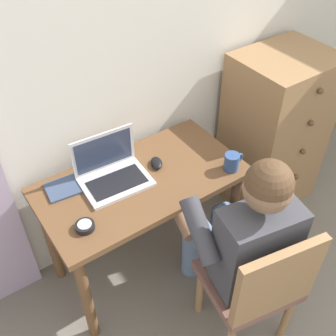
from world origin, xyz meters
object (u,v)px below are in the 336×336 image
(laptop, at_px, (112,171))
(desk_clock, at_px, (85,226))
(desk, at_px, (142,196))
(notebook_pad, at_px, (67,187))
(chair, at_px, (257,284))
(computer_mouse, at_px, (156,163))
(person_seated, at_px, (241,233))
(dresser, at_px, (274,132))
(coffee_mug, at_px, (232,162))

(laptop, relative_size, desk_clock, 3.94)
(desk, relative_size, notebook_pad, 5.11)
(chair, distance_m, computer_mouse, 0.79)
(desk, bearing_deg, person_seated, -66.22)
(laptop, bearing_deg, person_seated, -60.19)
(computer_mouse, height_order, desk_clock, computer_mouse)
(computer_mouse, bearing_deg, chair, -61.66)
(desk, xyz_separation_m, chair, (0.20, -0.70, -0.13))
(laptop, distance_m, desk_clock, 0.35)
(chair, relative_size, laptop, 2.44)
(laptop, bearing_deg, dresser, -1.48)
(dresser, relative_size, person_seated, 0.92)
(chair, xyz_separation_m, desk_clock, (-0.58, 0.57, 0.27))
(dresser, relative_size, coffee_mug, 9.11)
(chair, bearing_deg, laptop, 112.00)
(laptop, bearing_deg, notebook_pad, 161.62)
(person_seated, xyz_separation_m, notebook_pad, (-0.57, 0.68, 0.07))
(computer_mouse, bearing_deg, coffee_mug, -16.02)
(computer_mouse, xyz_separation_m, desk_clock, (-0.51, -0.18, -0.00))
(computer_mouse, bearing_deg, person_seated, -56.94)
(dresser, bearing_deg, chair, -138.99)
(dresser, bearing_deg, computer_mouse, -179.38)
(computer_mouse, xyz_separation_m, notebook_pad, (-0.46, 0.11, -0.01))
(desk, distance_m, dresser, 1.07)
(person_seated, bearing_deg, coffee_mug, 56.71)
(person_seated, height_order, laptop, person_seated)
(person_seated, bearing_deg, desk, 113.78)
(chair, distance_m, desk_clock, 0.85)
(laptop, xyz_separation_m, notebook_pad, (-0.22, 0.07, -0.05))
(person_seated, bearing_deg, desk_clock, 147.69)
(dresser, height_order, notebook_pad, dresser)
(coffee_mug, bearing_deg, person_seated, -123.29)
(desk, relative_size, person_seated, 0.91)
(chair, bearing_deg, person_seated, 80.44)
(desk, distance_m, person_seated, 0.57)
(desk, relative_size, chair, 1.24)
(computer_mouse, relative_size, coffee_mug, 0.83)
(dresser, bearing_deg, person_seated, -145.50)
(person_seated, distance_m, notebook_pad, 0.89)
(chair, relative_size, person_seated, 0.73)
(chair, bearing_deg, coffee_mug, 64.35)
(person_seated, distance_m, coffee_mug, 0.40)
(coffee_mug, bearing_deg, desk, 155.03)
(person_seated, distance_m, laptop, 0.71)
(notebook_pad, distance_m, coffee_mug, 0.86)
(chair, bearing_deg, desk_clock, 135.78)
(desk, height_order, desk_clock, desk_clock)
(laptop, xyz_separation_m, desk_clock, (-0.26, -0.22, -0.04))
(desk, relative_size, computer_mouse, 10.73)
(desk, distance_m, laptop, 0.23)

